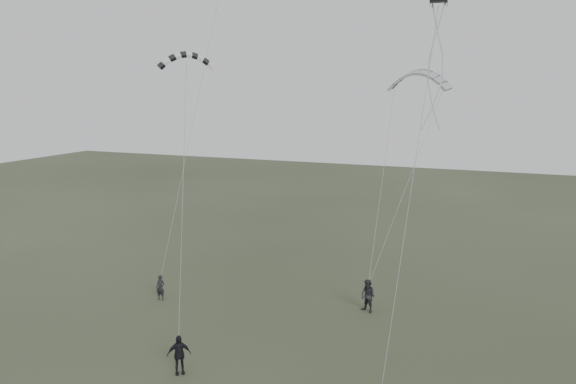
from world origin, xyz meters
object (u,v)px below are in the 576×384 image
at_px(flyer_right, 368,296).
at_px(kite_striped, 186,55).
at_px(flyer_left, 161,288).
at_px(kite_pale_large, 419,73).
at_px(flyer_center, 179,355).

xyz_separation_m(flyer_right, kite_striped, (-8.98, -4.14, 13.45)).
xyz_separation_m(flyer_left, kite_pale_large, (13.51, 9.21, 12.88)).
height_order(flyer_right, kite_striped, kite_striped).
height_order(flyer_center, kite_striped, kite_striped).
height_order(flyer_left, kite_striped, kite_striped).
relative_size(flyer_right, flyer_center, 1.06).
xyz_separation_m(flyer_left, flyer_center, (5.97, -7.28, 0.14)).
height_order(flyer_center, kite_pale_large, kite_pale_large).
bearing_deg(flyer_center, flyer_right, 19.96).
relative_size(flyer_left, kite_striped, 0.53).
bearing_deg(kite_pale_large, kite_striped, -121.53).
distance_m(flyer_left, kite_striped, 14.07).
bearing_deg(flyer_left, kite_striped, -28.51).
xyz_separation_m(flyer_right, kite_pale_large, (1.36, 6.40, 12.69)).
bearing_deg(flyer_right, kite_striped, -130.13).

